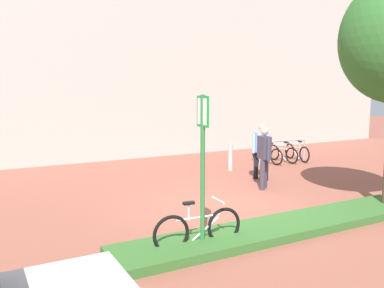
{
  "coord_description": "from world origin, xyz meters",
  "views": [
    {
      "loc": [
        -5.1,
        -7.76,
        2.77
      ],
      "look_at": [
        -0.18,
        1.46,
        1.32
      ],
      "focal_mm": 37.76,
      "sensor_mm": 36.0,
      "label": 1
    }
  ],
  "objects": [
    {
      "name": "bike_at_sign",
      "position": [
        -1.83,
        -1.87,
        0.35
      ],
      "size": [
        1.68,
        0.42,
        0.86
      ],
      "color": "black",
      "rests_on": "ground"
    },
    {
      "name": "ground_plane",
      "position": [
        0.0,
        0.0,
        0.0
      ],
      "size": [
        60.0,
        60.0,
        0.0
      ],
      "primitive_type": "plane",
      "color": "brown"
    },
    {
      "name": "bollard_steel",
      "position": [
        2.37,
        3.49,
        0.45
      ],
      "size": [
        0.16,
        0.16,
        0.9
      ],
      "primitive_type": "cylinder",
      "color": "#ADADB2",
      "rests_on": "ground"
    },
    {
      "name": "parking_sign_post",
      "position": [
        -1.78,
        -1.92,
        1.73
      ],
      "size": [
        0.08,
        0.36,
        2.66
      ],
      "color": "#2D7238",
      "rests_on": "ground"
    },
    {
      "name": "planter_strip",
      "position": [
        0.07,
        -1.92,
        0.08
      ],
      "size": [
        7.0,
        1.1,
        0.16
      ],
      "primitive_type": "cube",
      "color": "#336028",
      "rests_on": "ground"
    },
    {
      "name": "person_shirt_blue",
      "position": [
        2.42,
        1.88,
        0.98
      ],
      "size": [
        0.6,
        0.48,
        1.72
      ],
      "color": "black",
      "rests_on": "ground"
    },
    {
      "name": "bike_rack_cluster",
      "position": [
        4.98,
        3.89,
        0.35
      ],
      "size": [
        2.11,
        1.64,
        0.83
      ],
      "color": "#99999E",
      "rests_on": "ground"
    },
    {
      "name": "building_facade",
      "position": [
        0.0,
        7.81,
        5.0
      ],
      "size": [
        28.0,
        1.2,
        10.0
      ],
      "primitive_type": "cube",
      "color": "#B2ADA3",
      "rests_on": "ground"
    },
    {
      "name": "person_suited_dark",
      "position": [
        1.77,
        0.92,
        0.98
      ],
      "size": [
        0.34,
        0.6,
        1.72
      ],
      "color": "#383342",
      "rests_on": "ground"
    }
  ]
}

